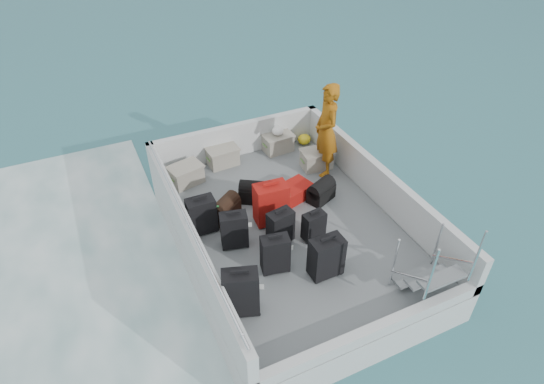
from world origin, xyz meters
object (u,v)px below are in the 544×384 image
Objects in this scene: suitcase_1 at (234,230)px; suitcase_2 at (202,216)px; suitcase_3 at (275,255)px; passenger at (326,131)px; suitcase_0 at (241,293)px; suitcase_7 at (314,226)px; suitcase_8 at (294,192)px; suitcase_5 at (271,204)px; crate_0 at (186,175)px; suitcase_6 at (326,258)px; crate_1 at (223,157)px; suitcase_4 at (280,227)px; crate_2 at (278,143)px; crate_3 at (317,160)px.

suitcase_2 is (-0.35, 0.54, 0.01)m from suitcase_1.
passenger reaches higher than suitcase_3.
suitcase_7 is at bearing 47.06° from suitcase_0.
suitcase_1 is 1.60m from suitcase_8.
suitcase_1 is 0.83m from suitcase_5.
passenger is (2.72, 2.46, 0.54)m from suitcase_0.
suitcase_2 reaches higher than crate_0.
suitcase_7 reaches higher than crate_0.
suitcase_0 is 3.24m from crate_0.
suitcase_6 is 3.44m from crate_1.
crate_0 is at bearing 110.39° from suitcase_6.
crate_1 is at bearing 81.56° from suitcase_4.
passenger is (1.11, 1.59, 0.66)m from suitcase_7.
suitcase_2 is at bearing 127.98° from suitcase_6.
suitcase_6 is 1.18× the size of crate_0.
crate_0 is at bearing 85.19° from suitcase_2.
suitcase_6 is at bearing -103.96° from crate_2.
suitcase_0 is 1.39m from suitcase_6.
suitcase_2 is 1.79m from suitcase_8.
suitcase_3 is 2.89m from crate_3.
suitcase_4 is at bearing 107.50° from suitcase_6.
suitcase_4 is 1.05× the size of crate_0.
suitcase_6 is at bearing -116.77° from crate_3.
suitcase_4 reaches higher than suitcase_7.
suitcase_1 is 1.11× the size of crate_0.
suitcase_8 is 1.76m from crate_1.
suitcase_1 reaches higher than suitcase_7.
crate_3 is (1.92, 2.15, -0.15)m from suitcase_3.
suitcase_7 is at bearing -26.88° from suitcase_4.
suitcase_2 is 1.47m from suitcase_3.
crate_0 is 2.08m from crate_2.
suitcase_1 is 1.00× the size of suitcase_3.
crate_1 is 1.22m from crate_2.
suitcase_2 is 0.88× the size of suitcase_5.
crate_1 is 0.32× the size of passenger.
suitcase_4 is 0.89× the size of suitcase_6.
suitcase_5 reaches higher than suitcase_2.
passenger is (1.56, 0.91, 0.54)m from suitcase_5.
suitcase_2 is (0.03, 1.80, -0.05)m from suitcase_0.
crate_1 is 1.02× the size of crate_3.
suitcase_5 reaches higher than suitcase_3.
passenger reaches higher than suitcase_2.
crate_2 is (1.15, 2.50, -0.13)m from suitcase_4.
suitcase_3 is at bearing -60.26° from suitcase_2.
suitcase_5 is at bearing 34.28° from suitcase_1.
passenger is (0.48, -1.07, 0.74)m from crate_2.
suitcase_8 is at bearing 76.44° from suitcase_6.
suitcase_4 reaches higher than crate_0.
suitcase_5 reaches higher than crate_1.
suitcase_0 is 3.70m from passenger.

